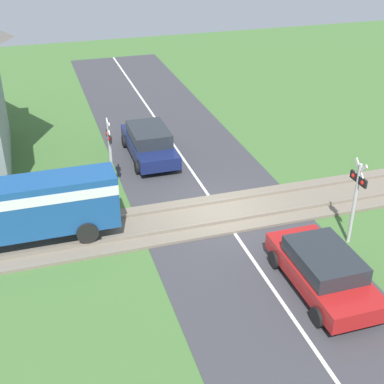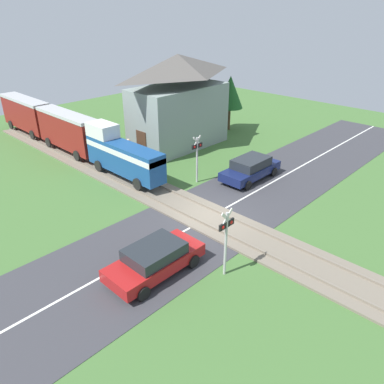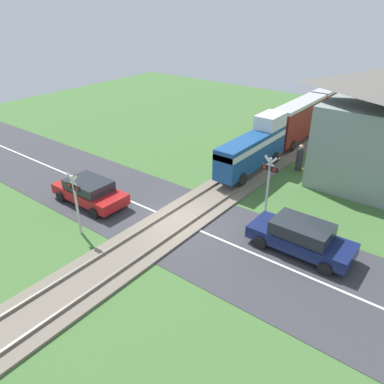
% 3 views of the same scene
% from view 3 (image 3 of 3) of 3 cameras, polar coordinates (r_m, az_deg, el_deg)
% --- Properties ---
extents(ground_plane, '(60.00, 60.00, 0.00)m').
position_cam_3_polar(ground_plane, '(19.07, -2.20, -4.51)').
color(ground_plane, '#426B33').
extents(road_surface, '(48.00, 6.40, 0.02)m').
position_cam_3_polar(road_surface, '(19.07, -2.20, -4.49)').
color(road_surface, '#38383D').
rests_on(road_surface, ground_plane).
extents(track_bed, '(2.80, 48.00, 0.24)m').
position_cam_3_polar(track_bed, '(19.04, -2.20, -4.34)').
color(track_bed, '#756B5B').
rests_on(track_bed, ground_plane).
extents(train, '(1.58, 20.78, 3.18)m').
position_cam_3_polar(train, '(29.96, 16.12, 10.61)').
color(train, navy).
rests_on(train, track_bed).
extents(car_near_crossing, '(4.40, 2.03, 1.37)m').
position_cam_3_polar(car_near_crossing, '(21.14, -15.34, 0.15)').
color(car_near_crossing, '#A81919').
rests_on(car_near_crossing, ground_plane).
extents(car_far_side, '(4.57, 1.99, 1.47)m').
position_cam_3_polar(car_far_side, '(17.26, 16.26, -6.55)').
color(car_far_side, '#141E4C').
rests_on(car_far_side, ground_plane).
extents(crossing_signal_west_approach, '(0.90, 0.18, 3.16)m').
position_cam_3_polar(crossing_signal_west_approach, '(17.97, -17.37, -0.60)').
color(crossing_signal_west_approach, '#B7B7B7').
rests_on(crossing_signal_west_approach, ground_plane).
extents(crossing_signal_east_approach, '(0.90, 0.18, 3.16)m').
position_cam_3_polar(crossing_signal_east_approach, '(19.38, 11.63, 2.28)').
color(crossing_signal_east_approach, '#B7B7B7').
rests_on(crossing_signal_east_approach, ground_plane).
extents(pedestrian_by_station, '(0.44, 0.44, 1.76)m').
position_cam_3_polar(pedestrian_by_station, '(25.31, 16.08, 4.90)').
color(pedestrian_by_station, '#333338').
rests_on(pedestrian_by_station, ground_plane).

